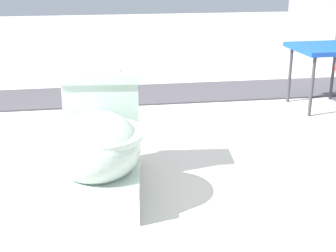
{
  "coord_description": "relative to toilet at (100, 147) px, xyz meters",
  "views": [
    {
      "loc": [
        2.19,
        0.14,
        0.99
      ],
      "look_at": [
        0.28,
        0.44,
        0.3
      ],
      "focal_mm": 50.0,
      "sensor_mm": 36.0,
      "label": 1
    }
  ],
  "objects": [
    {
      "name": "gravel_strip",
      "position": [
        -1.57,
        0.36,
        -0.21
      ],
      "size": [
        0.56,
        8.0,
        0.01
      ],
      "primitive_type": "cube",
      "color": "#423F44",
      "rests_on": "ground"
    },
    {
      "name": "ground_plane",
      "position": [
        -0.28,
        -0.14,
        -0.22
      ],
      "size": [
        14.0,
        14.0,
        0.0
      ],
      "primitive_type": "plane",
      "color": "#B7B2A8"
    },
    {
      "name": "toilet",
      "position": [
        0.0,
        0.0,
        0.0
      ],
      "size": [
        0.67,
        0.44,
        0.52
      ],
      "rotation": [
        0.0,
        0.0,
        -0.1
      ],
      "color": "#B2C6B7",
      "rests_on": "ground"
    }
  ]
}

